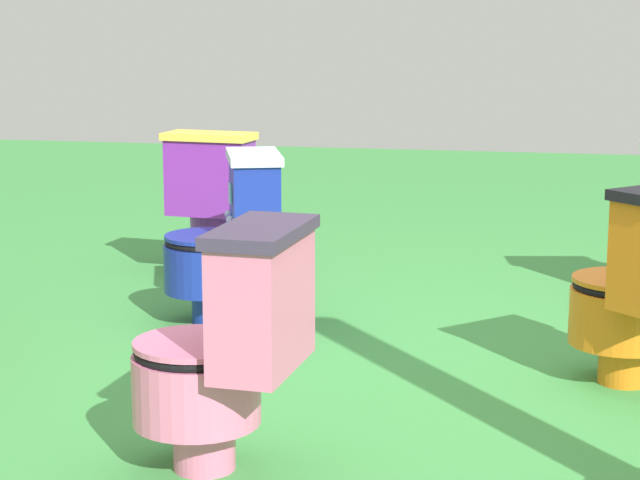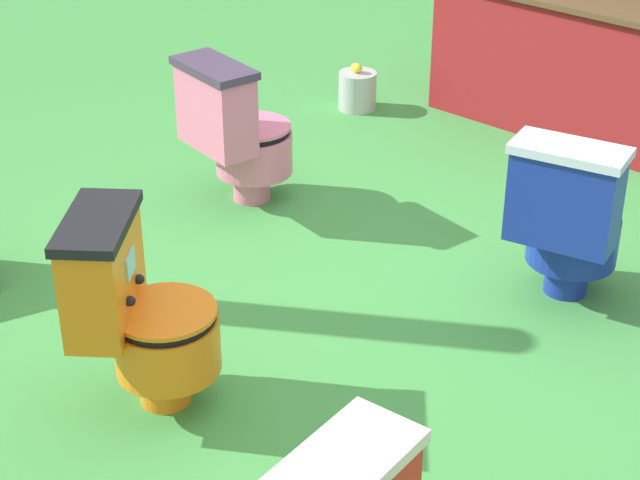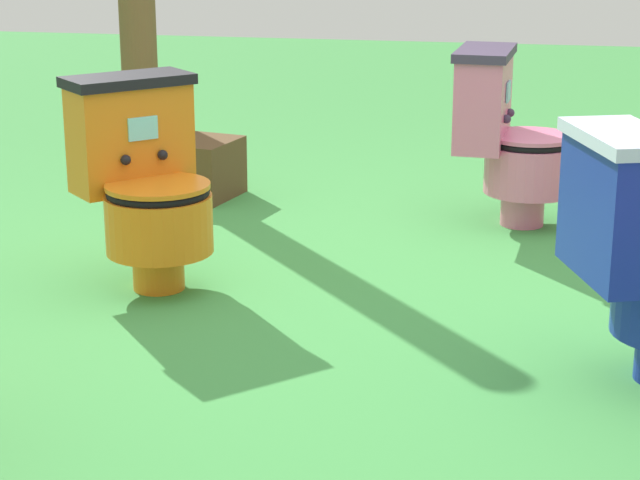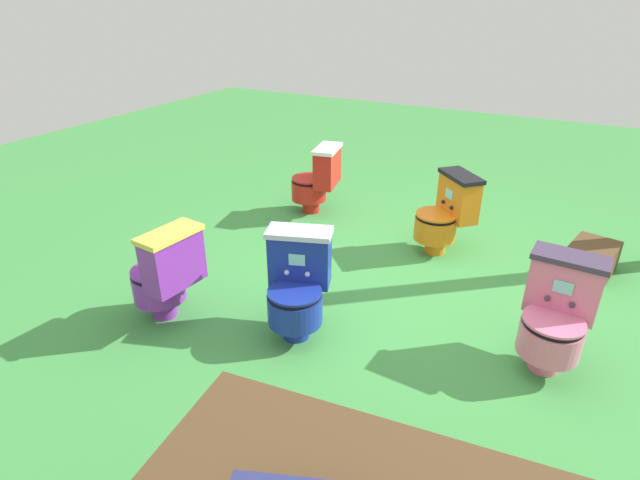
% 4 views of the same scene
% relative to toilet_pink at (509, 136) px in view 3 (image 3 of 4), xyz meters
% --- Properties ---
extents(ground, '(14.00, 14.00, 0.00)m').
position_rel_toilet_pink_xyz_m(ground, '(1.01, -0.29, -0.37)').
color(ground, '#429947').
extents(toilet_pink, '(0.45, 0.52, 0.73)m').
position_rel_toilet_pink_xyz_m(toilet_pink, '(0.00, 0.00, 0.00)').
color(toilet_pink, pink).
rests_on(toilet_pink, ground).
extents(toilet_orange, '(0.63, 0.63, 0.73)m').
position_rel_toilet_pink_xyz_m(toilet_orange, '(1.02, -1.20, 0.00)').
color(toilet_orange, orange).
rests_on(toilet_orange, ground).
extents(small_crate, '(0.41, 0.45, 0.26)m').
position_rel_toilet_pink_xyz_m(small_crate, '(-0.19, -1.42, -0.24)').
color(small_crate, brown).
rests_on(small_crate, ground).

